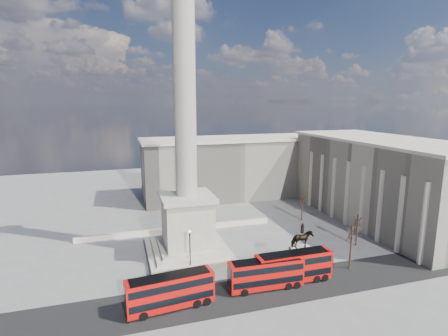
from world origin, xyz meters
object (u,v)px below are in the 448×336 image
at_px(red_bus_b, 266,274).
at_px(victorian_lamp, 190,247).
at_px(pedestrian_walking, 301,266).
at_px(nelsons_column, 187,183).
at_px(pedestrian_standing, 332,260).
at_px(pedestrian_crossing, 238,267).
at_px(red_bus_a, 171,291).
at_px(equestrian_statue, 301,257).
at_px(red_bus_c, 294,267).

bearing_deg(red_bus_b, victorian_lamp, 140.54).
bearing_deg(pedestrian_walking, nelsons_column, 143.49).
height_order(nelsons_column, pedestrian_standing, nelsons_column).
xyz_separation_m(victorian_lamp, pedestrian_standing, (22.63, -4.77, -3.24)).
bearing_deg(red_bus_b, nelsons_column, 122.25).
bearing_deg(victorian_lamp, pedestrian_crossing, -18.09).
xyz_separation_m(red_bus_a, pedestrian_standing, (27.03, 4.50, -1.59)).
height_order(red_bus_b, pedestrian_walking, red_bus_b).
relative_size(nelsons_column, red_bus_a, 4.31).
bearing_deg(equestrian_statue, red_bus_c, -142.67).
bearing_deg(red_bus_c, victorian_lamp, 150.52).
bearing_deg(red_bus_c, red_bus_a, -175.88).
xyz_separation_m(victorian_lamp, equestrian_statue, (16.06, -6.29, -1.12)).
xyz_separation_m(red_bus_a, equestrian_statue, (20.47, 2.97, 0.53)).
relative_size(victorian_lamp, pedestrian_walking, 4.58).
relative_size(nelsons_column, victorian_lamp, 7.22).
bearing_deg(red_bus_a, pedestrian_walking, 5.53).
bearing_deg(red_bus_a, nelsons_column, 65.28).
distance_m(equestrian_statue, pedestrian_walking, 2.77).
bearing_deg(equestrian_statue, red_bus_b, -162.96).
bearing_deg(pedestrian_standing, red_bus_a, 12.77).
relative_size(nelsons_column, red_bus_c, 4.31).
distance_m(red_bus_b, victorian_lamp, 12.68).
distance_m(nelsons_column, red_bus_a, 19.56).
height_order(red_bus_c, pedestrian_walking, red_bus_c).
bearing_deg(pedestrian_walking, red_bus_b, -157.02).
xyz_separation_m(red_bus_b, red_bus_c, (4.66, 0.50, 0.15)).
height_order(pedestrian_walking, pedestrian_standing, pedestrian_standing).
height_order(red_bus_b, pedestrian_crossing, red_bus_b).
distance_m(red_bus_a, victorian_lamp, 10.39).
relative_size(red_bus_c, pedestrian_standing, 6.99).
relative_size(red_bus_a, pedestrian_walking, 7.68).
distance_m(red_bus_b, red_bus_c, 4.69).
xyz_separation_m(nelsons_column, equestrian_statue, (15.20, -12.66, -9.97)).
height_order(nelsons_column, red_bus_c, nelsons_column).
relative_size(victorian_lamp, equestrian_statue, 0.82).
bearing_deg(pedestrian_standing, red_bus_c, 23.01).
relative_size(red_bus_b, pedestrian_walking, 7.26).
distance_m(nelsons_column, pedestrian_crossing, 16.19).
height_order(red_bus_a, pedestrian_crossing, red_bus_a).
height_order(red_bus_b, red_bus_c, red_bus_c).
xyz_separation_m(victorian_lamp, pedestrian_crossing, (7.17, -2.34, -3.26)).
bearing_deg(nelsons_column, red_bus_c, -47.16).
height_order(nelsons_column, red_bus_a, nelsons_column).
bearing_deg(pedestrian_standing, victorian_lamp, -8.58).
bearing_deg(red_bus_c, pedestrian_walking, 45.06).
bearing_deg(pedestrian_crossing, red_bus_b, 153.20).
xyz_separation_m(red_bus_b, pedestrian_walking, (7.59, 3.47, -1.55)).
height_order(victorian_lamp, equestrian_statue, equestrian_statue).
bearing_deg(red_bus_a, pedestrian_standing, 3.37).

